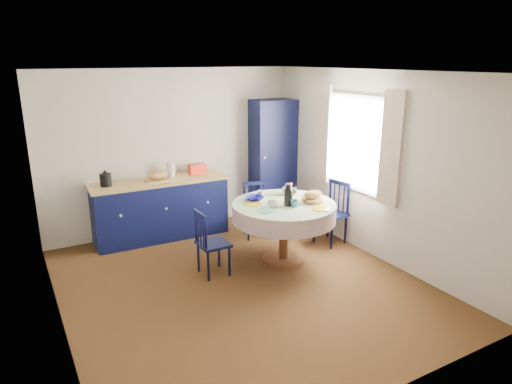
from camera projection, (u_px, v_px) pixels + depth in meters
floor at (241, 284)px, 5.53m from camera, size 4.50×4.50×0.00m
ceiling at (239, 72)px, 4.83m from camera, size 4.50×4.50×0.00m
wall_back at (173, 151)px, 7.06m from camera, size 4.00×0.02×2.50m
wall_left at (49, 214)px, 4.23m from camera, size 0.02×4.50×2.50m
wall_right at (372, 165)px, 6.12m from camera, size 0.02×4.50×2.50m
window at (355, 142)px, 6.27m from camera, size 0.10×1.74×1.45m
kitchen_counter at (160, 208)px, 6.88m from camera, size 2.04×0.68×1.14m
pantry_cabinet at (272, 159)px, 7.71m from camera, size 0.73×0.54×1.99m
dining_table at (284, 212)px, 5.97m from camera, size 1.35×1.35×1.10m
chair_left at (211, 243)px, 5.67m from camera, size 0.36×0.38×0.85m
chair_far at (256, 210)px, 6.94m from camera, size 0.46×0.44×0.83m
chair_right at (332, 212)px, 6.67m from camera, size 0.47×0.48×0.92m
mug_a at (273, 204)px, 5.76m from camera, size 0.12×0.12×0.09m
mug_b at (294, 204)px, 5.77m from camera, size 0.10×0.10×0.10m
mug_c at (292, 191)px, 6.30m from camera, size 0.13×0.13×0.10m
mug_d at (261, 194)px, 6.16m from camera, size 0.11×0.11×0.10m
cobalt_bowl at (254, 198)px, 6.04m from camera, size 0.24×0.24×0.06m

